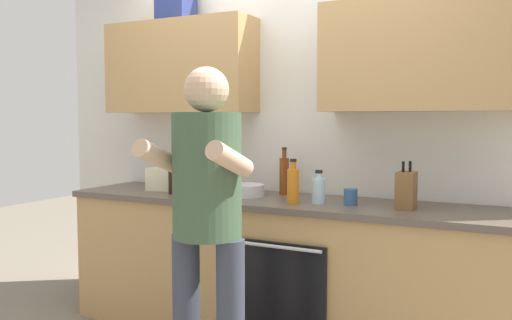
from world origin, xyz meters
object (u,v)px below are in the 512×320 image
Objects in this scene: cup_tea at (351,197)px; knife_block at (406,190)px; bottle_water at (319,190)px; mixing_bowl at (246,190)px; bottle_hotsauce at (187,176)px; bottle_soy at (173,179)px; person_standing at (207,207)px; bottle_vinegar at (284,175)px; grocery_bag_rice at (164,179)px; bottle_juice at (293,185)px.

knife_block reaches higher than cup_tea.
mixing_bowl is at bearing 172.30° from bottle_water.
bottle_hotsauce is 1.30× the size of bottle_soy.
person_standing is 5.24× the size of bottle_vinegar.
bottle_vinegar is 1.61× the size of grocery_bag_rice.
person_standing is 0.90m from mixing_bowl.
bottle_hotsauce is 1.38m from knife_block.
mixing_bowl is at bearing -136.89° from bottle_vinegar.
bottle_water is at bearing -7.70° from mixing_bowl.
bottle_hotsauce is at bearing -151.64° from mixing_bowl.
bottle_hotsauce is (-0.58, 0.68, 0.06)m from person_standing.
mixing_bowl is at bearing 176.70° from cup_tea.
bottle_water is (0.29, 0.79, 0.01)m from person_standing.
bottle_soy is 1.06× the size of mixing_bowl.
person_standing is 1.27m from grocery_bag_rice.
grocery_bag_rice is at bearing 135.85° from person_standing.
bottle_hotsauce is at bearing -176.51° from bottle_juice.
mixing_bowl is (-0.24, 0.87, -0.04)m from person_standing.
person_standing reaches higher than bottle_vinegar.
bottle_vinegar is (-0.05, 1.05, 0.05)m from person_standing.
knife_block is (1.03, -0.03, 0.07)m from mixing_bowl.
bottle_vinegar is at bearing 122.02° from bottle_juice.
bottle_hotsauce is 1.07m from cup_tea.
bottle_vinegar is 0.28m from mixing_bowl.
bottle_juice and knife_block have the same top height.
bottle_water is at bearing -170.89° from cup_tea.
mixing_bowl is (0.34, 0.18, -0.10)m from bottle_hotsauce.
grocery_bag_rice is (-0.91, 0.88, 0.00)m from person_standing.
grocery_bag_rice is (-1.70, 0.04, -0.03)m from knife_block.
cup_tea is (1.05, 0.14, -0.09)m from bottle_hotsauce.
bottle_water reaches higher than cup_tea.
bottle_hotsauce is 0.87m from bottle_water.
bottle_water is 0.79× the size of bottle_soy.
cup_tea is 1.39m from grocery_bag_rice.
grocery_bag_rice is (-0.86, -0.16, -0.05)m from bottle_vinegar.
bottle_soy is at bearing -176.56° from knife_block.
knife_block is (1.37, 0.16, -0.03)m from bottle_hotsauce.
bottle_juice is 2.78× the size of cup_tea.
grocery_bag_rice is at bearing 148.97° from bottle_hotsauce.
mixing_bowl is 0.89× the size of knife_block.
bottle_soy is at bearing 178.65° from bottle_juice.
bottle_water is at bearing -36.78° from bottle_vinegar.
mixing_bowl is 0.67m from grocery_bag_rice.
bottle_hotsauce is at bearing 130.20° from person_standing.
bottle_vinegar reaches higher than knife_block.
knife_block is (1.53, 0.09, 0.01)m from bottle_soy.
bottle_juice is at bearing 78.28° from person_standing.
bottle_soy is 2.63× the size of cup_tea.
bottle_hotsauce reaches higher than mixing_bowl.
cup_tea is (0.52, -0.22, -0.08)m from bottle_vinegar.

